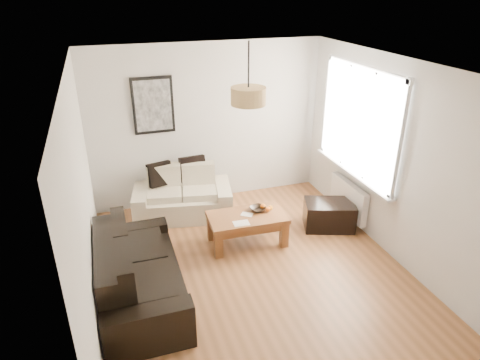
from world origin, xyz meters
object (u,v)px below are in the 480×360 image
object	(u,v)px
sofa_leather	(139,271)
loveseat_cream	(182,193)
coffee_table	(247,229)
ottoman	(329,215)

from	to	relation	value
sofa_leather	loveseat_cream	bearing A→B (deg)	-25.16
loveseat_cream	coffee_table	world-z (taller)	loveseat_cream
loveseat_cream	sofa_leather	distance (m)	2.02
ottoman	coffee_table	bearing A→B (deg)	-179.48
loveseat_cream	ottoman	bearing A→B (deg)	-17.30
sofa_leather	coffee_table	bearing A→B (deg)	-64.62
loveseat_cream	sofa_leather	world-z (taller)	sofa_leather
loveseat_cream	coffee_table	bearing A→B (deg)	-46.35
sofa_leather	ottoman	world-z (taller)	sofa_leather
loveseat_cream	coffee_table	distance (m)	1.30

